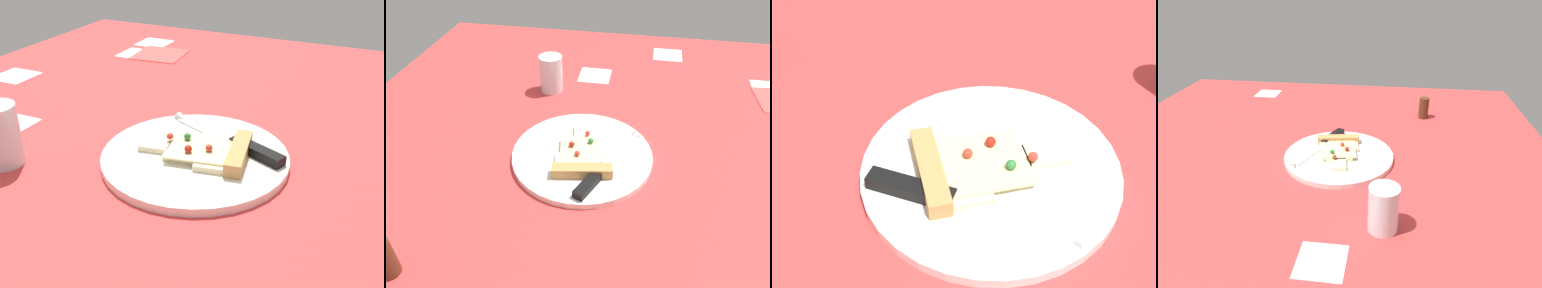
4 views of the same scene
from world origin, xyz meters
TOP-DOWN VIEW (x-y plane):
  - ground_plane at (-0.03, -0.03)cm, footprint 137.61×137.61cm
  - plate at (8.13, 2.04)cm, footprint 29.86×29.86cm
  - pizza_slice at (7.69, 4.57)cm, footprint 12.58×18.48cm
  - knife at (2.92, 6.94)cm, footprint 11.46×22.86cm

SIDE VIEW (x-z plane):
  - ground_plane at x=-0.03cm, z-range -3.00..0.00cm
  - plate at x=8.13cm, z-range 0.00..1.36cm
  - knife at x=2.92cm, z-range 0.74..3.19cm
  - pizza_slice at x=7.69cm, z-range 0.90..3.42cm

